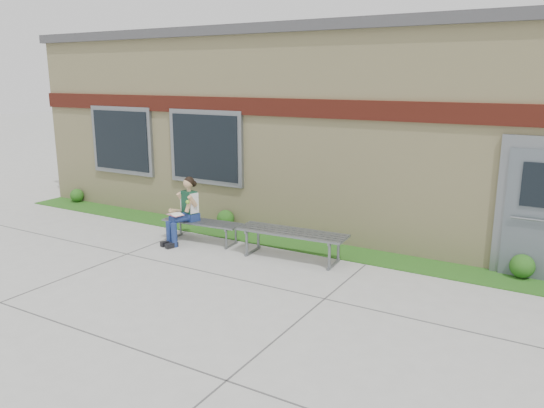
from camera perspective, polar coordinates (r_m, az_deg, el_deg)
The scene contains 9 objects.
ground at distance 7.99m, azimuth -2.48°, elevation -9.96°, with size 80.00×80.00×0.00m, color #9E9E99.
grass_strip at distance 10.12m, azimuth 5.55°, elevation -4.80°, with size 16.00×0.80×0.02m, color #1B5416.
school_building at distance 12.82m, azimuth 12.24°, elevation 8.40°, with size 16.20×6.22×4.20m.
bench_left at distance 10.51m, azimuth -7.51°, elevation -2.36°, with size 1.66×0.58×0.42m.
bench_right at distance 9.44m, azimuth 2.15°, elevation -3.63°, with size 2.03×0.68×0.52m.
girl at distance 10.45m, azimuth -9.42°, elevation -0.57°, with size 0.51×0.83×1.30m.
shrub_west at distance 14.63m, azimuth -20.25°, elevation 0.88°, with size 0.34×0.34×0.34m, color #1B5416.
shrub_mid at distance 11.45m, azimuth -5.03°, elevation -1.58°, with size 0.38×0.38×0.38m, color #1B5416.
shrub_east at distance 9.49m, azimuth 25.32°, elevation -6.06°, with size 0.39×0.39×0.39m, color #1B5416.
Camera 1 is at (4.00, -6.14, 3.18)m, focal length 35.00 mm.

